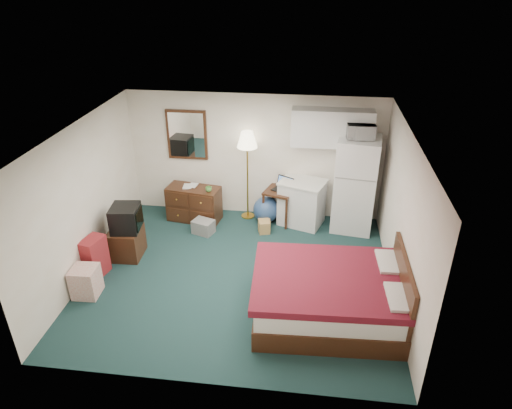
# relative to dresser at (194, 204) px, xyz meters

# --- Properties ---
(floor) EXTENTS (5.00, 4.50, 0.01)m
(floor) POSITION_rel_dresser_xyz_m (1.18, -1.79, -0.36)
(floor) COLOR #162F31
(floor) RESTS_ON ground
(ceiling) EXTENTS (5.00, 4.50, 0.01)m
(ceiling) POSITION_rel_dresser_xyz_m (1.18, -1.79, 2.14)
(ceiling) COLOR white
(ceiling) RESTS_ON walls
(walls) EXTENTS (5.01, 4.51, 2.50)m
(walls) POSITION_rel_dresser_xyz_m (1.18, -1.79, 0.89)
(walls) COLOR white
(walls) RESTS_ON floor
(mirror) EXTENTS (0.80, 0.06, 1.00)m
(mirror) POSITION_rel_dresser_xyz_m (-0.17, 0.43, 1.29)
(mirror) COLOR white
(mirror) RESTS_ON walls
(upper_cabinets) EXTENTS (1.50, 0.35, 0.70)m
(upper_cabinets) POSITION_rel_dresser_xyz_m (2.63, 0.28, 1.59)
(upper_cabinets) COLOR silver
(upper_cabinets) RESTS_ON walls
(headboard) EXTENTS (0.06, 1.56, 1.00)m
(headboard) POSITION_rel_dresser_xyz_m (3.64, -2.58, 0.19)
(headboard) COLOR #391F16
(headboard) RESTS_ON walls
(dresser) EXTENTS (1.10, 0.63, 0.71)m
(dresser) POSITION_rel_dresser_xyz_m (0.00, 0.00, 0.00)
(dresser) COLOR #391F16
(dresser) RESTS_ON floor
(floor_lamp) EXTENTS (0.44, 0.44, 1.83)m
(floor_lamp) POSITION_rel_dresser_xyz_m (1.06, 0.25, 0.56)
(floor_lamp) COLOR gold
(floor_lamp) RESTS_ON floor
(desk) EXTENTS (0.68, 0.68, 0.69)m
(desk) POSITION_rel_dresser_xyz_m (1.71, 0.14, -0.01)
(desk) COLOR #391F16
(desk) RESTS_ON floor
(exercise_ball) EXTENTS (0.66, 0.66, 0.52)m
(exercise_ball) POSITION_rel_dresser_xyz_m (1.45, 0.10, -0.09)
(exercise_ball) COLOR navy
(exercise_ball) RESTS_ON floor
(kitchen_counter) EXTENTS (0.96, 0.84, 0.89)m
(kitchen_counter) POSITION_rel_dresser_xyz_m (2.15, 0.12, 0.09)
(kitchen_counter) COLOR silver
(kitchen_counter) RESTS_ON floor
(fridge) EXTENTS (0.86, 0.86, 1.85)m
(fridge) POSITION_rel_dresser_xyz_m (3.14, 0.09, 0.57)
(fridge) COLOR silver
(fridge) RESTS_ON floor
(bed) EXTENTS (2.22, 1.77, 0.69)m
(bed) POSITION_rel_dresser_xyz_m (2.66, -2.58, -0.01)
(bed) COLOR #561626
(bed) RESTS_ON floor
(tv_stand) EXTENTS (0.55, 0.59, 0.53)m
(tv_stand) POSITION_rel_dresser_xyz_m (-0.87, -1.43, -0.09)
(tv_stand) COLOR #391F16
(tv_stand) RESTS_ON floor
(suitcase) EXTENTS (0.36, 0.47, 0.69)m
(suitcase) POSITION_rel_dresser_xyz_m (-1.17, -2.05, -0.01)
(suitcase) COLOR maroon
(suitcase) RESTS_ON floor
(retail_box) EXTENTS (0.41, 0.41, 0.49)m
(retail_box) POSITION_rel_dresser_xyz_m (-1.10, -2.56, -0.11)
(retail_box) COLOR silver
(retail_box) RESTS_ON floor
(file_bin) EXTENTS (0.46, 0.40, 0.27)m
(file_bin) POSITION_rel_dresser_xyz_m (0.30, -0.51, -0.22)
(file_bin) COLOR gray
(file_bin) RESTS_ON floor
(cardboard_box_a) EXTENTS (0.26, 0.23, 0.20)m
(cardboard_box_a) POSITION_rel_dresser_xyz_m (1.45, -0.24, -0.26)
(cardboard_box_a) COLOR #A27D44
(cardboard_box_a) RESTS_ON floor
(cardboard_box_b) EXTENTS (0.26, 0.29, 0.24)m
(cardboard_box_b) POSITION_rel_dresser_xyz_m (1.46, -0.33, -0.23)
(cardboard_box_b) COLOR #A27D44
(cardboard_box_b) RESTS_ON floor
(laptop) EXTENTS (0.45, 0.42, 0.24)m
(laptop) POSITION_rel_dresser_xyz_m (1.75, 0.13, 0.46)
(laptop) COLOR black
(laptop) RESTS_ON desk
(crt_tv) EXTENTS (0.54, 0.57, 0.44)m
(crt_tv) POSITION_rel_dresser_xyz_m (-0.83, -1.41, 0.39)
(crt_tv) COLOR black
(crt_tv) RESTS_ON tv_stand
(microwave) EXTENTS (0.52, 0.31, 0.34)m
(microwave) POSITION_rel_dresser_xyz_m (3.13, 0.06, 1.66)
(microwave) COLOR silver
(microwave) RESTS_ON fridge
(book_a) EXTENTS (0.18, 0.04, 0.24)m
(book_a) POSITION_rel_dresser_xyz_m (-0.20, 0.02, 0.48)
(book_a) COLOR #A27D44
(book_a) RESTS_ON dresser
(book_b) EXTENTS (0.17, 0.04, 0.23)m
(book_b) POSITION_rel_dresser_xyz_m (-0.10, 0.09, 0.47)
(book_b) COLOR #A27D44
(book_b) RESTS_ON dresser
(mug) EXTENTS (0.13, 0.10, 0.12)m
(mug) POSITION_rel_dresser_xyz_m (0.35, -0.13, 0.42)
(mug) COLOR #559543
(mug) RESTS_ON dresser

